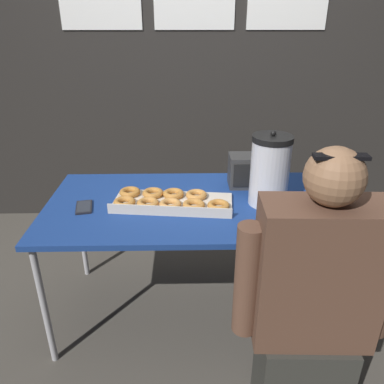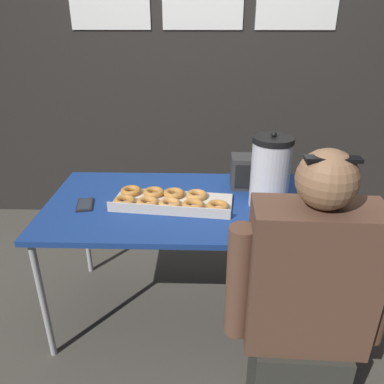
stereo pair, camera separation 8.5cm
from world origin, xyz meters
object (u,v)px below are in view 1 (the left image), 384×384
(cell_phone, at_px, (84,207))
(space_heater, at_px, (245,171))
(coffee_urn, at_px, (270,171))
(donut_box, at_px, (170,201))
(person_seated, at_px, (311,309))

(cell_phone, height_order, space_heater, space_heater)
(coffee_urn, xyz_separation_m, cell_phone, (-0.94, -0.04, -0.18))
(donut_box, xyz_separation_m, person_seated, (0.56, -0.62, -0.16))
(donut_box, height_order, coffee_urn, coffee_urn)
(donut_box, bearing_deg, space_heater, 35.53)
(space_heater, relative_size, person_seated, 0.15)
(donut_box, xyz_separation_m, cell_phone, (-0.43, -0.03, -0.02))
(donut_box, relative_size, coffee_urn, 1.64)
(coffee_urn, relative_size, cell_phone, 2.52)
(cell_phone, relative_size, person_seated, 0.12)
(coffee_urn, height_order, person_seated, person_seated)
(cell_phone, bearing_deg, coffee_urn, -8.92)
(donut_box, distance_m, space_heater, 0.48)
(coffee_urn, bearing_deg, donut_box, -178.81)
(space_heater, bearing_deg, cell_phone, -162.84)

